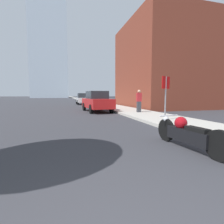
# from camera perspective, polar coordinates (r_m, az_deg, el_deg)

# --- Properties ---
(sidewalk) EXTENTS (2.84, 240.00, 0.15)m
(sidewalk) POSITION_cam_1_polar(r_m,az_deg,el_deg) (41.06, -8.04, 3.66)
(sidewalk) COLOR #B2ADA3
(sidewalk) RESTS_ON ground_plane
(brick_storefront) EXTENTS (12.95, 10.35, 9.41)m
(brick_storefront) POSITION_cam_1_polar(r_m,az_deg,el_deg) (22.81, 21.32, 13.54)
(brick_storefront) COLOR brown
(brick_storefront) RESTS_ON ground_plane
(distant_tower) EXTENTS (17.47, 17.47, 72.83)m
(distant_tower) POSITION_cam_1_polar(r_m,az_deg,el_deg) (103.16, -20.01, 25.08)
(distant_tower) COLOR silver
(distant_tower) RESTS_ON ground_plane
(motorcycle) EXTENTS (0.62, 2.43, 0.81)m
(motorcycle) POSITION_cam_1_polar(r_m,az_deg,el_deg) (4.94, 23.19, -6.38)
(motorcycle) COLOR black
(motorcycle) RESTS_ON ground_plane
(parked_car_red) EXTENTS (2.08, 4.60, 1.71)m
(parked_car_red) POSITION_cam_1_polar(r_m,az_deg,el_deg) (14.68, -4.98, 3.49)
(parked_car_red) COLOR red
(parked_car_red) RESTS_ON ground_plane
(parked_car_white) EXTENTS (1.91, 4.13, 1.66)m
(parked_car_white) POSITION_cam_1_polar(r_m,az_deg,el_deg) (26.70, -9.47, 4.29)
(parked_car_white) COLOR silver
(parked_car_white) RESTS_ON ground_plane
(stop_sign) EXTENTS (0.57, 0.26, 2.16)m
(stop_sign) POSITION_cam_1_polar(r_m,az_deg,el_deg) (9.15, 17.12, 6.77)
(stop_sign) COLOR slate
(stop_sign) RESTS_ON sidewalk
(pedestrian) EXTENTS (0.36, 0.23, 1.62)m
(pedestrian) POSITION_cam_1_polar(r_m,az_deg,el_deg) (12.84, 8.79, 3.63)
(pedestrian) COLOR #38383D
(pedestrian) RESTS_ON sidewalk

